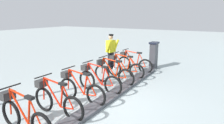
{
  "coord_description": "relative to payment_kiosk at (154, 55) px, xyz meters",
  "views": [
    {
      "loc": [
        -2.97,
        4.37,
        2.52
      ],
      "look_at": [
        0.5,
        -1.46,
        0.9
      ],
      "focal_mm": 31.65,
      "sensor_mm": 36.0,
      "label": 1
    }
  ],
  "objects": [
    {
      "name": "dock_rail_base",
      "position": [
        -0.05,
        4.61,
        -0.62
      ],
      "size": [
        0.44,
        8.23,
        0.1
      ],
      "primitive_type": "cube",
      "color": "#47474C",
      "rests_on": "ground"
    },
    {
      "name": "bike_docked_0",
      "position": [
        0.57,
        1.09,
        -0.24
      ],
      "size": [
        1.72,
        0.54,
        1.02
      ],
      "color": "black",
      "rests_on": "ground"
    },
    {
      "name": "ground_plane",
      "position": [
        -0.05,
        4.61,
        -0.67
      ],
      "size": [
        60.0,
        60.0,
        0.0
      ],
      "primitive_type": "plane",
      "color": "#A1ACAC"
    },
    {
      "name": "bike_docked_5",
      "position": [
        0.57,
        5.73,
        -0.24
      ],
      "size": [
        1.72,
        0.54,
        1.02
      ],
      "color": "black",
      "rests_on": "ground"
    },
    {
      "name": "bike_docked_2",
      "position": [
        0.57,
        2.95,
        -0.24
      ],
      "size": [
        1.72,
        0.54,
        1.02
      ],
      "color": "black",
      "rests_on": "ground"
    },
    {
      "name": "bike_docked_3",
      "position": [
        0.57,
        3.87,
        -0.24
      ],
      "size": [
        1.72,
        0.54,
        1.02
      ],
      "color": "black",
      "rests_on": "ground"
    },
    {
      "name": "worker_near_rack",
      "position": [
        1.69,
        1.16,
        0.24
      ],
      "size": [
        0.56,
        0.68,
        1.66
      ],
      "color": "white",
      "rests_on": "ground"
    },
    {
      "name": "bike_docked_1",
      "position": [
        0.57,
        2.02,
        -0.24
      ],
      "size": [
        1.72,
        0.54,
        1.02
      ],
      "color": "black",
      "rests_on": "ground"
    },
    {
      "name": "bike_docked_4",
      "position": [
        0.57,
        4.8,
        -0.24
      ],
      "size": [
        1.72,
        0.54,
        1.02
      ],
      "color": "black",
      "rests_on": "ground"
    },
    {
      "name": "payment_kiosk",
      "position": [
        0.0,
        0.0,
        0.0
      ],
      "size": [
        0.36,
        0.52,
        1.28
      ],
      "color": "#38383D",
      "rests_on": "ground"
    },
    {
      "name": "bike_docked_6",
      "position": [
        0.57,
        6.66,
        -0.24
      ],
      "size": [
        1.72,
        0.54,
        1.02
      ],
      "color": "black",
      "rests_on": "ground"
    }
  ]
}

